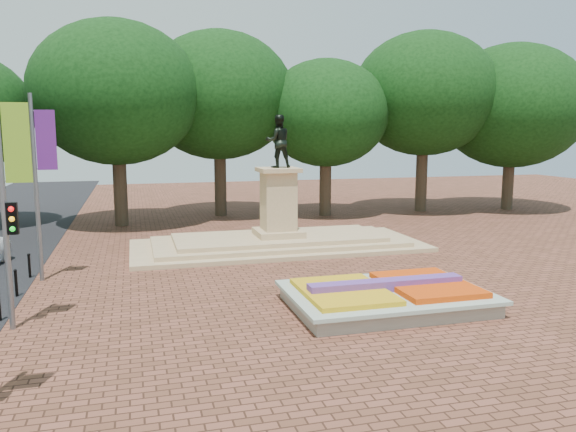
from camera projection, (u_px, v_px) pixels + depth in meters
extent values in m
plane|color=brown|center=(335.00, 292.00, 19.74)|extent=(90.00, 90.00, 0.00)
cube|color=gray|center=(386.00, 300.00, 18.06)|extent=(6.00, 4.00, 0.45)
cube|color=#A7B5A4|center=(386.00, 292.00, 18.02)|extent=(6.30, 4.30, 0.12)
cube|color=#DA480C|center=(427.00, 285.00, 18.39)|extent=(2.60, 3.40, 0.22)
cube|color=gold|center=(344.00, 292.00, 17.62)|extent=(2.60, 3.40, 0.18)
cube|color=#61338C|center=(386.00, 285.00, 17.99)|extent=(5.20, 0.55, 0.38)
cube|color=tan|center=(278.00, 246.00, 27.35)|extent=(14.00, 6.00, 0.20)
cube|color=tan|center=(278.00, 242.00, 27.32)|extent=(12.00, 5.00, 0.20)
cube|color=tan|center=(278.00, 238.00, 27.29)|extent=(10.00, 4.00, 0.20)
cube|color=tan|center=(278.00, 233.00, 27.26)|extent=(2.20, 2.20, 0.30)
cube|color=tan|center=(278.00, 201.00, 27.03)|extent=(1.50, 1.50, 2.80)
cube|color=tan|center=(278.00, 170.00, 26.80)|extent=(1.90, 1.90, 0.20)
imported|color=black|center=(278.00, 141.00, 26.60)|extent=(1.22, 0.95, 2.50)
cylinder|color=#392C1F|center=(112.00, 191.00, 34.50)|extent=(0.80, 0.80, 4.00)
ellipsoid|color=black|center=(108.00, 113.00, 33.80)|extent=(8.80, 8.80, 7.48)
cylinder|color=#392C1F|center=(225.00, 188.00, 36.34)|extent=(0.80, 0.80, 4.00)
ellipsoid|color=black|center=(224.00, 114.00, 35.64)|extent=(8.80, 8.80, 7.48)
cylinder|color=#392C1F|center=(327.00, 185.00, 38.18)|extent=(0.80, 0.80, 4.00)
ellipsoid|color=black|center=(328.00, 115.00, 37.48)|extent=(8.80, 8.80, 7.48)
cylinder|color=#392C1F|center=(420.00, 183.00, 40.02)|extent=(0.80, 0.80, 4.00)
ellipsoid|color=black|center=(422.00, 116.00, 39.32)|extent=(8.80, 8.80, 7.48)
cylinder|color=#392C1F|center=(504.00, 180.00, 41.86)|extent=(0.80, 0.80, 4.00)
ellipsoid|color=black|center=(508.00, 117.00, 41.16)|extent=(8.80, 8.80, 7.48)
cylinder|color=slate|center=(4.00, 208.00, 15.58)|extent=(0.16, 0.16, 7.00)
cube|color=#7FB023|center=(17.00, 143.00, 15.44)|extent=(0.70, 0.04, 2.20)
cylinder|color=slate|center=(36.00, 189.00, 20.83)|extent=(0.16, 0.16, 7.00)
cube|color=#5F1D7C|center=(46.00, 140.00, 20.68)|extent=(0.70, 0.04, 2.20)
cube|color=black|center=(13.00, 219.00, 15.68)|extent=(0.28, 0.18, 0.90)
cylinder|color=black|center=(16.00, 284.00, 19.15)|extent=(0.10, 0.10, 0.90)
sphere|color=black|center=(15.00, 271.00, 19.08)|extent=(0.12, 0.12, 0.12)
cylinder|color=black|center=(29.00, 267.00, 21.63)|extent=(0.10, 0.10, 0.90)
sphere|color=black|center=(29.00, 255.00, 21.56)|extent=(0.12, 0.12, 0.12)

